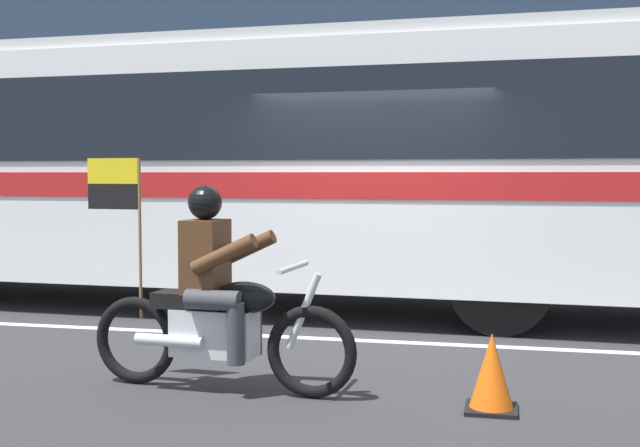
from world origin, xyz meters
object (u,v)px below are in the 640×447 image
at_px(motorcycle_with_rider, 217,304).
at_px(traffic_cone, 492,374).
at_px(fire_hydrant, 313,247).
at_px(transit_bus, 200,155).

height_order(motorcycle_with_rider, traffic_cone, motorcycle_with_rider).
xyz_separation_m(fire_hydrant, traffic_cone, (2.79, -6.42, -0.26)).
bearing_deg(motorcycle_with_rider, fire_hydrant, 96.69).
bearing_deg(transit_bus, fire_hydrant, 70.67).
bearing_deg(fire_hydrant, motorcycle_with_rider, -83.31).
bearing_deg(motorcycle_with_rider, traffic_cone, -2.54).
bearing_deg(fire_hydrant, transit_bus, -109.33).
distance_m(motorcycle_with_rider, traffic_cone, 2.09).
height_order(motorcycle_with_rider, fire_hydrant, motorcycle_with_rider).
xyz_separation_m(transit_bus, motorcycle_with_rider, (1.62, -3.83, -1.22)).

